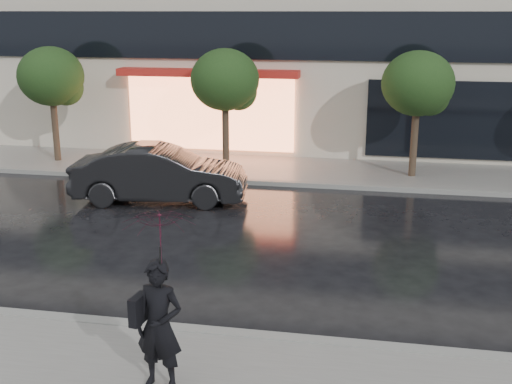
# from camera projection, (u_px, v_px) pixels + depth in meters

# --- Properties ---
(ground) EXTENTS (120.00, 120.00, 0.00)m
(ground) POSITION_uv_depth(u_px,v_px,m) (263.00, 313.00, 11.28)
(ground) COLOR black
(ground) RESTS_ON ground
(sidewalk_far) EXTENTS (60.00, 3.50, 0.12)m
(sidewalk_far) POSITION_uv_depth(u_px,v_px,m) (317.00, 171.00, 20.96)
(sidewalk_far) COLOR slate
(sidewalk_far) RESTS_ON ground
(curb_near) EXTENTS (60.00, 0.25, 0.14)m
(curb_near) POSITION_uv_depth(u_px,v_px,m) (253.00, 337.00, 10.32)
(curb_near) COLOR gray
(curb_near) RESTS_ON ground
(curb_far) EXTENTS (60.00, 0.25, 0.14)m
(curb_far) POSITION_uv_depth(u_px,v_px,m) (312.00, 185.00, 19.30)
(curb_far) COLOR gray
(curb_far) RESTS_ON ground
(tree_far_west) EXTENTS (2.20, 2.20, 3.99)m
(tree_far_west) POSITION_uv_depth(u_px,v_px,m) (53.00, 79.00, 21.54)
(tree_far_west) COLOR #33261C
(tree_far_west) RESTS_ON ground
(tree_mid_west) EXTENTS (2.20, 2.20, 3.99)m
(tree_mid_west) POSITION_uv_depth(u_px,v_px,m) (227.00, 82.00, 20.48)
(tree_mid_west) COLOR #33261C
(tree_mid_west) RESTS_ON ground
(tree_mid_east) EXTENTS (2.20, 2.20, 3.99)m
(tree_mid_east) POSITION_uv_depth(u_px,v_px,m) (420.00, 86.00, 19.43)
(tree_mid_east) COLOR #33261C
(tree_mid_east) RESTS_ON ground
(parked_car) EXTENTS (4.91, 2.22, 1.56)m
(parked_car) POSITION_uv_depth(u_px,v_px,m) (160.00, 174.00, 17.69)
(parked_car) COLOR black
(parked_car) RESTS_ON ground
(pedestrian_with_umbrella) EXTENTS (1.08, 1.10, 2.55)m
(pedestrian_with_umbrella) POSITION_uv_depth(u_px,v_px,m) (159.00, 278.00, 8.43)
(pedestrian_with_umbrella) COLOR black
(pedestrian_with_umbrella) RESTS_ON sidewalk_near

